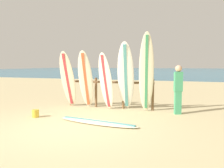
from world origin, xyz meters
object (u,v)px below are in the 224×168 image
at_px(surfboard_leaning_center_left, 106,81).
at_px(surfboard_leaning_center, 126,77).
at_px(surfboard_leaning_center_right, 146,73).
at_px(surfboard_lying_on_sand, 97,122).
at_px(sand_bucket, 35,113).
at_px(surfboard_leaning_far_left, 68,79).
at_px(surfboard_leaning_left, 86,80).
at_px(surfboard_rack, 109,89).
at_px(beachgoer_standing, 178,87).

relative_size(surfboard_leaning_center_left, surfboard_leaning_center, 0.86).
xyz_separation_m(surfboard_leaning_center_left, surfboard_leaning_center_right, (1.40, 0.03, 0.31)).
bearing_deg(surfboard_leaning_center, surfboard_lying_on_sand, -97.29).
relative_size(surfboard_lying_on_sand, sand_bucket, 10.59).
height_order(surfboard_leaning_center, sand_bucket, surfboard_leaning_center).
relative_size(surfboard_leaning_far_left, surfboard_leaning_center_left, 1.04).
height_order(surfboard_leaning_left, surfboard_leaning_center, surfboard_leaning_center).
bearing_deg(surfboard_rack, beachgoer_standing, -8.03).
xyz_separation_m(surfboard_leaning_center_left, sand_bucket, (-1.59, -1.76, -0.88)).
relative_size(surfboard_leaning_center, surfboard_leaning_center_right, 0.89).
height_order(surfboard_leaning_far_left, surfboard_leaning_center_right, surfboard_leaning_center_right).
xyz_separation_m(surfboard_leaning_far_left, sand_bucket, (-0.07, -1.83, -0.91)).
relative_size(surfboard_leaning_center_left, sand_bucket, 8.67).
bearing_deg(surfboard_leaning_center, sand_bucket, -141.08).
distance_m(surfboard_rack, surfboard_leaning_center_right, 1.60).
distance_m(surfboard_rack, beachgoer_standing, 2.45).
height_order(surfboard_leaning_center_right, surfboard_lying_on_sand, surfboard_leaning_center_right).
xyz_separation_m(surfboard_rack, surfboard_leaning_far_left, (-1.49, -0.36, 0.34)).
bearing_deg(surfboard_leaning_center_right, surfboard_leaning_left, 179.67).
relative_size(surfboard_rack, beachgoer_standing, 2.09).
xyz_separation_m(surfboard_leaning_left, surfboard_leaning_center_left, (0.78, -0.04, -0.04)).
bearing_deg(surfboard_lying_on_sand, surfboard_leaning_center_right, 62.84).
xyz_separation_m(surfboard_leaning_center_left, beachgoer_standing, (2.40, 0.09, -0.14)).
height_order(surfboard_leaning_left, sand_bucket, surfboard_leaning_left).
relative_size(surfboard_rack, surfboard_leaning_far_left, 1.58).
height_order(surfboard_rack, surfboard_leaning_center_right, surfboard_leaning_center_right).
bearing_deg(surfboard_leaning_center, surfboard_leaning_left, -178.30).
xyz_separation_m(surfboard_rack, surfboard_leaning_center_left, (0.03, -0.43, 0.30)).
xyz_separation_m(beachgoer_standing, sand_bucket, (-3.98, -1.85, -0.74)).
height_order(surfboard_leaning_far_left, surfboard_leaning_center_left, surfboard_leaning_far_left).
distance_m(surfboard_rack, surfboard_leaning_center, 0.93).
xyz_separation_m(surfboard_leaning_far_left, surfboard_leaning_left, (0.74, -0.03, 0.00)).
relative_size(surfboard_rack, surfboard_lying_on_sand, 1.34).
bearing_deg(sand_bucket, surfboard_leaning_center_left, 47.91).
relative_size(surfboard_leaning_far_left, beachgoer_standing, 1.32).
distance_m(surfboard_leaning_center_right, surfboard_lying_on_sand, 2.44).
xyz_separation_m(surfboard_rack, sand_bucket, (-1.56, -2.19, -0.58)).
bearing_deg(surfboard_leaning_center_left, surfboard_leaning_center, 6.75).
distance_m(surfboard_leaning_left, surfboard_lying_on_sand, 2.44).
distance_m(surfboard_lying_on_sand, sand_bucket, 2.03).
xyz_separation_m(surfboard_leaning_left, sand_bucket, (-0.81, -1.79, -0.92)).
bearing_deg(surfboard_leaning_left, surfboard_leaning_center, 1.70).
relative_size(surfboard_leaning_left, surfboard_lying_on_sand, 0.85).
bearing_deg(surfboard_leaning_center_right, surfboard_leaning_center, 175.45).
distance_m(surfboard_leaning_center, beachgoer_standing, 1.73).
relative_size(surfboard_rack, surfboard_leaning_center_left, 1.64).
xyz_separation_m(surfboard_rack, surfboard_leaning_left, (-0.75, -0.39, 0.34)).
relative_size(surfboard_leaning_center_left, surfboard_lying_on_sand, 0.82).
distance_m(surfboard_leaning_left, sand_bucket, 2.17).
distance_m(surfboard_leaning_far_left, surfboard_leaning_center_left, 1.52).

